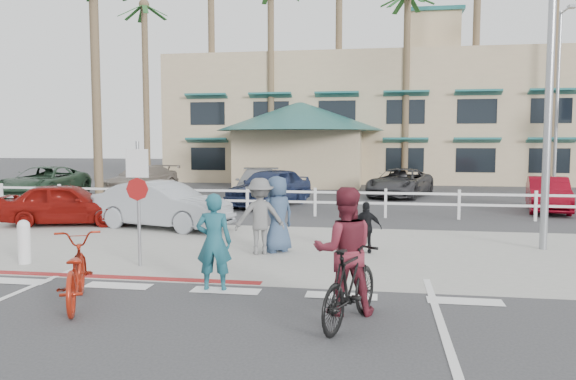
% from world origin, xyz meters
% --- Properties ---
extents(ground, '(140.00, 140.00, 0.00)m').
position_xyz_m(ground, '(0.00, 0.00, 0.00)').
color(ground, '#333335').
extents(bike_path, '(12.00, 16.00, 0.01)m').
position_xyz_m(bike_path, '(0.00, -2.00, 0.00)').
color(bike_path, '#333335').
rests_on(bike_path, ground).
extents(sidewalk_plaza, '(22.00, 7.00, 0.01)m').
position_xyz_m(sidewalk_plaza, '(0.00, 4.50, 0.01)').
color(sidewalk_plaza, gray).
rests_on(sidewalk_plaza, ground).
extents(cross_street, '(40.00, 5.00, 0.01)m').
position_xyz_m(cross_street, '(0.00, 8.50, 0.00)').
color(cross_street, '#333335').
rests_on(cross_street, ground).
extents(parking_lot, '(50.00, 16.00, 0.01)m').
position_xyz_m(parking_lot, '(0.00, 18.00, 0.00)').
color(parking_lot, '#333335').
rests_on(parking_lot, ground).
extents(curb_red, '(7.00, 0.25, 0.02)m').
position_xyz_m(curb_red, '(-3.00, 1.20, 0.01)').
color(curb_red, maroon).
rests_on(curb_red, ground).
extents(rail_fence, '(29.40, 0.16, 1.00)m').
position_xyz_m(rail_fence, '(0.50, 10.50, 0.50)').
color(rail_fence, silver).
rests_on(rail_fence, ground).
extents(building, '(28.00, 16.00, 11.30)m').
position_xyz_m(building, '(2.00, 31.00, 5.65)').
color(building, tan).
rests_on(building, ground).
extents(sign_post, '(0.50, 0.10, 2.90)m').
position_xyz_m(sign_post, '(-2.30, 2.20, 1.45)').
color(sign_post, gray).
rests_on(sign_post, ground).
extents(bollard_0, '(0.26, 0.26, 0.95)m').
position_xyz_m(bollard_0, '(-4.80, 2.00, 0.47)').
color(bollard_0, silver).
rests_on(bollard_0, ground).
extents(streetlight_0, '(0.60, 2.00, 9.00)m').
position_xyz_m(streetlight_0, '(6.50, 5.50, 4.50)').
color(streetlight_0, gray).
rests_on(streetlight_0, ground).
extents(streetlight_1, '(0.60, 2.00, 9.50)m').
position_xyz_m(streetlight_1, '(12.00, 24.00, 4.75)').
color(streetlight_1, gray).
rests_on(streetlight_1, ground).
extents(palm_0, '(4.00, 4.00, 15.00)m').
position_xyz_m(palm_0, '(-16.00, 26.00, 7.50)').
color(palm_0, '#1B461F').
rests_on(palm_0, ground).
extents(palm_1, '(4.00, 4.00, 13.00)m').
position_xyz_m(palm_1, '(-12.00, 25.00, 6.50)').
color(palm_1, '#1B461F').
rests_on(palm_1, ground).
extents(palm_2, '(4.00, 4.00, 16.00)m').
position_xyz_m(palm_2, '(-8.00, 26.00, 8.00)').
color(palm_2, '#1B461F').
rests_on(palm_2, ground).
extents(palm_3, '(4.00, 4.00, 14.00)m').
position_xyz_m(palm_3, '(-4.00, 25.00, 7.00)').
color(palm_3, '#1B461F').
rests_on(palm_3, ground).
extents(palm_4, '(4.00, 4.00, 15.00)m').
position_xyz_m(palm_4, '(0.00, 26.00, 7.50)').
color(palm_4, '#1B461F').
rests_on(palm_4, ground).
extents(palm_5, '(4.00, 4.00, 13.00)m').
position_xyz_m(palm_5, '(4.00, 25.00, 6.50)').
color(palm_5, '#1B461F').
rests_on(palm_5, ground).
extents(palm_6, '(4.00, 4.00, 17.00)m').
position_xyz_m(palm_6, '(8.00, 26.00, 8.50)').
color(palm_6, '#1B461F').
rests_on(palm_6, ground).
extents(palm_7, '(4.00, 4.00, 14.00)m').
position_xyz_m(palm_7, '(12.00, 25.00, 7.00)').
color(palm_7, '#1B461F').
rests_on(palm_7, ground).
extents(palm_10, '(4.00, 4.00, 12.00)m').
position_xyz_m(palm_10, '(-10.00, 15.00, 6.00)').
color(palm_10, '#1B461F').
rests_on(palm_10, ground).
extents(bike_red, '(1.53, 2.21, 1.10)m').
position_xyz_m(bike_red, '(-2.14, -0.58, 0.55)').
color(bike_red, maroon).
rests_on(bike_red, ground).
extents(rider_red, '(0.67, 0.49, 1.71)m').
position_xyz_m(rider_red, '(-0.22, 0.65, 0.85)').
color(rider_red, '#1A505E').
rests_on(rider_red, ground).
extents(bike_black, '(1.13, 1.98, 1.14)m').
position_xyz_m(bike_black, '(2.22, -0.83, 0.57)').
color(bike_black, black).
rests_on(bike_black, ground).
extents(rider_black, '(1.05, 0.88, 1.92)m').
position_xyz_m(rider_black, '(2.10, -0.30, 0.96)').
color(rider_black, maroon).
rests_on(rider_black, ground).
extents(pedestrian_a, '(1.28, 0.97, 1.76)m').
position_xyz_m(pedestrian_a, '(-0.10, 3.84, 0.88)').
color(pedestrian_a, '#5D5D5D').
rests_on(pedestrian_a, ground).
extents(pedestrian_child, '(0.71, 0.31, 1.21)m').
position_xyz_m(pedestrian_child, '(2.31, 4.32, 0.60)').
color(pedestrian_child, black).
rests_on(pedestrian_child, ground).
extents(pedestrian_b, '(1.03, 1.02, 1.80)m').
position_xyz_m(pedestrian_b, '(0.25, 4.13, 0.90)').
color(pedestrian_b, '#314562').
rests_on(pedestrian_b, ground).
extents(car_white_sedan, '(4.48, 2.53, 1.40)m').
position_xyz_m(car_white_sedan, '(-3.79, 7.14, 0.70)').
color(car_white_sedan, '#9398A0').
rests_on(car_white_sedan, ground).
extents(car_red_compact, '(4.13, 2.47, 1.32)m').
position_xyz_m(car_red_compact, '(-6.96, 7.30, 0.66)').
color(car_red_compact, maroon).
rests_on(car_red_compact, ground).
extents(lot_car_0, '(2.72, 5.34, 1.44)m').
position_xyz_m(lot_car_0, '(-12.58, 14.77, 0.72)').
color(lot_car_0, '#223B28').
rests_on(lot_car_0, ground).
extents(lot_car_1, '(2.73, 5.07, 1.40)m').
position_xyz_m(lot_car_1, '(-2.63, 15.23, 0.70)').
color(lot_car_1, gray).
rests_on(lot_car_1, ground).
extents(lot_car_2, '(3.26, 4.83, 1.53)m').
position_xyz_m(lot_car_2, '(-1.77, 13.39, 0.76)').
color(lot_car_2, '#1B2647').
rests_on(lot_car_2, ground).
extents(lot_car_3, '(2.04, 4.07, 1.28)m').
position_xyz_m(lot_car_3, '(8.72, 13.22, 0.64)').
color(lot_car_3, maroon).
rests_on(lot_car_3, ground).
extents(lot_car_4, '(2.91, 5.03, 1.37)m').
position_xyz_m(lot_car_4, '(-9.28, 17.92, 0.68)').
color(lot_car_4, gray).
rests_on(lot_car_4, ground).
extents(lot_car_5, '(3.55, 5.21, 1.32)m').
position_xyz_m(lot_car_5, '(3.52, 17.99, 0.66)').
color(lot_car_5, '#2F2F31').
rests_on(lot_car_5, ground).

